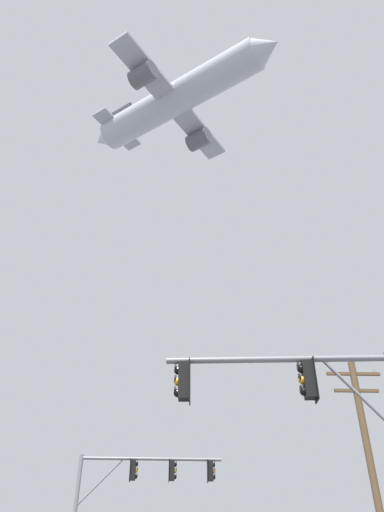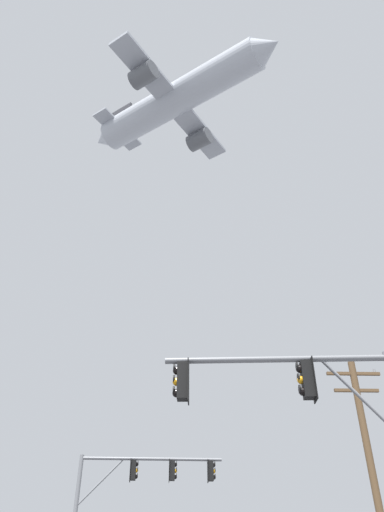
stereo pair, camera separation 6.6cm
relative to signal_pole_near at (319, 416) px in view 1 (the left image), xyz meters
name	(u,v)px [view 1 (the left image)]	position (x,y,z in m)	size (l,w,h in m)	color
signal_pole_near	(319,416)	(0.00, 0.00, 0.00)	(5.57, 0.66, 6.12)	slate
signal_pole_far	(135,487)	(-5.25, 14.21, 0.47)	(7.01, 0.59, 6.50)	slate
utility_pole	(372,470)	(3.94, 7.74, 0.18)	(2.20, 0.28, 8.94)	brown
airplane	(178,98)	(-3.86, 25.31, 43.38)	(22.73, 17.99, 7.00)	#B7BCC6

